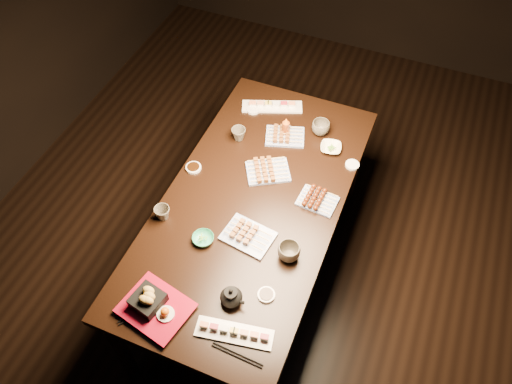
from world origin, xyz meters
The scene contains 23 objects.
ground centered at (0.00, 0.00, 0.00)m, with size 5.00×5.00×0.00m, color black.
dining_table centered at (-0.12, -0.05, 0.38)m, with size 0.90×1.80×0.75m, color black.
sushi_platter_near centered at (0.09, -0.75, 0.77)m, with size 0.34×0.10×0.04m, color white, non-canonical shape.
sushi_platter_far centered at (-0.28, 0.66, 0.77)m, with size 0.37×0.10×0.04m, color white, non-canonical shape.
yakitori_plate_center centered at (-0.11, 0.16, 0.78)m, with size 0.23×0.17×0.06m, color #828EB6, non-canonical shape.
yakitori_plate_right centered at (-0.05, -0.27, 0.78)m, with size 0.24×0.18×0.06m, color #828EB6, non-canonical shape.
yakitori_plate_left centered at (-0.12, 0.45, 0.78)m, with size 0.22×0.16×0.06m, color #828EB6, non-canonical shape.
tsukune_plate centered at (0.20, 0.07, 0.78)m, with size 0.20×0.14×0.05m, color #828EB6, non-canonical shape.
edamame_bowl_green centered at (-0.25, -0.37, 0.77)m, with size 0.11×0.11×0.03m, color #329B6F.
edamame_bowl_cream centered at (0.16, 0.46, 0.76)m, with size 0.12×0.12×0.03m, color beige.
tempura_tray centered at (-0.28, -0.78, 0.81)m, with size 0.30×0.24×0.11m, color black, non-canonical shape.
teacup_near_left centered at (-0.50, -0.32, 0.79)m, with size 0.08×0.08×0.08m, color #4C453A.
teacup_mid_right centered at (0.17, -0.30, 0.79)m, with size 0.11×0.11×0.09m, color #4C453A.
teacup_far_left centered at (-0.36, 0.34, 0.79)m, with size 0.08×0.08×0.08m, color #4C453A.
teacup_far_right centered at (0.06, 0.56, 0.79)m, with size 0.10×0.10×0.08m, color #4C453A.
teapot centered at (0.01, -0.61, 0.80)m, with size 0.12×0.12×0.10m, color black, non-canonical shape.
condiment_bottle centered at (-0.12, 0.47, 0.81)m, with size 0.04×0.04×0.13m, color maroon.
sauce_dish_west centered at (-0.50, 0.03, 0.76)m, with size 0.09×0.09×0.02m, color white.
sauce_dish_east centered at (0.30, 0.39, 0.76)m, with size 0.08×0.08×0.01m, color white.
sauce_dish_se centered at (0.15, -0.53, 0.76)m, with size 0.08×0.08×0.01m, color white.
sauce_dish_nw centered at (-0.38, 0.59, 0.76)m, with size 0.08×0.08×0.01m, color white.
chopsticks_near centered at (-0.33, -0.81, 0.75)m, with size 0.24×0.02×0.01m, color black, non-canonical shape.
chopsticks_se centered at (0.14, -0.83, 0.75)m, with size 0.24×0.02×0.01m, color black, non-canonical shape.
Camera 1 is at (0.50, -1.50, 2.85)m, focal length 35.00 mm.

